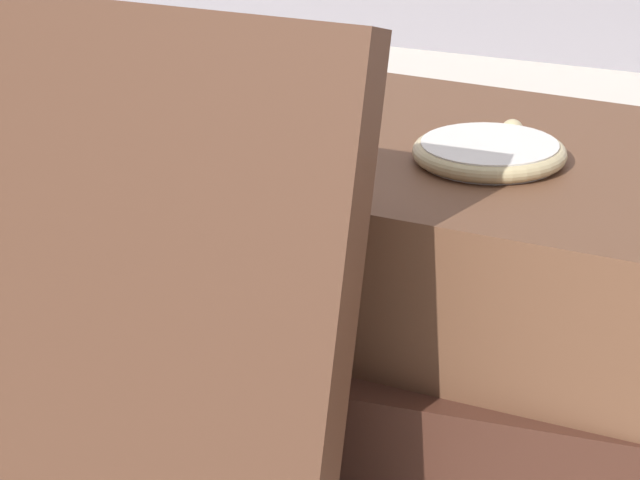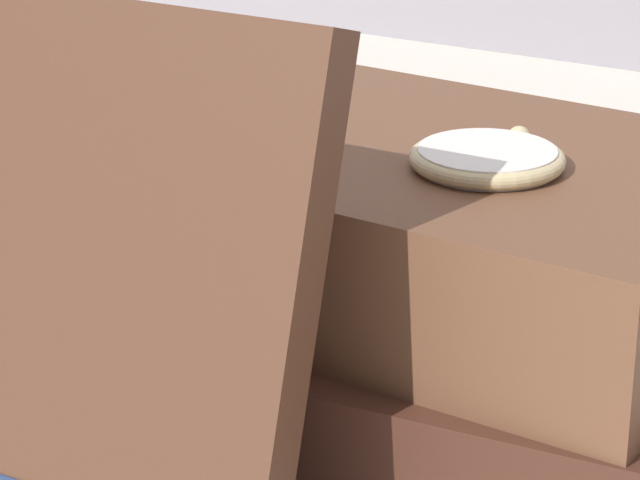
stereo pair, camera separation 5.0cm
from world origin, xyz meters
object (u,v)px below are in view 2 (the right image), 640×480
object	(u,v)px
book_flat_bottom	(376,342)
pocket_watch	(489,157)
book_leaning_front	(128,298)
book_flat_top	(373,208)
reading_glasses	(422,243)

from	to	relation	value
book_flat_bottom	pocket_watch	xyz separation A→B (m)	(0.04, -0.00, 0.07)
book_leaning_front	pocket_watch	bearing A→B (deg)	57.97
book_flat_top	pocket_watch	size ratio (longest dim) A/B	4.72
book_flat_bottom	reading_glasses	distance (m)	0.13
book_flat_top	pocket_watch	xyz separation A→B (m)	(0.04, -0.01, 0.03)
pocket_watch	book_flat_top	bearing A→B (deg)	164.91
pocket_watch	reading_glasses	size ratio (longest dim) A/B	0.50
book_flat_bottom	reading_glasses	size ratio (longest dim) A/B	2.38
reading_glasses	book_flat_bottom	bearing A→B (deg)	-84.44
reading_glasses	book_flat_top	bearing A→B (deg)	-85.94
book_flat_bottom	book_leaning_front	size ratio (longest dim) A/B	1.65
book_leaning_front	book_flat_top	bearing A→B (deg)	81.65
book_flat_top	reading_glasses	world-z (taller)	book_flat_top
book_flat_top	book_leaning_front	size ratio (longest dim) A/B	1.62
pocket_watch	book_leaning_front	bearing A→B (deg)	-122.03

